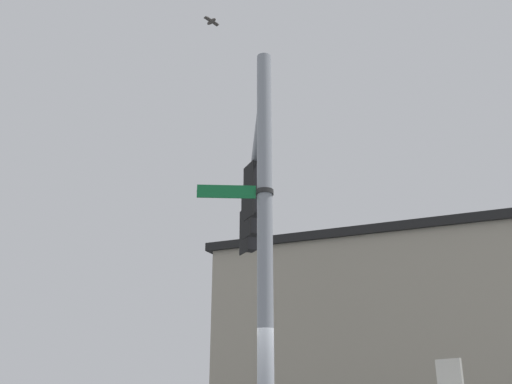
% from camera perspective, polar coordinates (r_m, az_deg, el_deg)
% --- Properties ---
extents(signal_pole, '(0.25, 0.25, 7.31)m').
position_cam_1_polar(signal_pole, '(8.82, 0.94, -6.39)').
color(signal_pole, gray).
rests_on(signal_pole, ground).
extents(mast_arm, '(6.64, 2.60, 0.20)m').
position_cam_1_polar(mast_arm, '(13.01, -0.22, 1.96)').
color(mast_arm, gray).
extents(traffic_light_nearest_pole, '(0.54, 0.49, 1.31)m').
position_cam_1_polar(traffic_light_nearest_pole, '(11.87, 0.10, 0.04)').
color(traffic_light_nearest_pole, black).
extents(traffic_light_mid_inner, '(0.54, 0.49, 1.31)m').
position_cam_1_polar(traffic_light_mid_inner, '(13.34, -0.28, -2.25)').
color(traffic_light_mid_inner, black).
extents(traffic_light_mid_outer, '(0.54, 0.49, 1.31)m').
position_cam_1_polar(traffic_light_mid_outer, '(14.83, -0.59, -4.09)').
color(traffic_light_mid_outer, black).
extents(street_name_sign, '(0.54, 1.20, 0.22)m').
position_cam_1_polar(street_name_sign, '(9.10, -1.05, 0.00)').
color(street_name_sign, '#147238').
extents(bird_flying, '(0.27, 0.35, 0.08)m').
position_cam_1_polar(bird_flying, '(11.63, -4.61, 17.11)').
color(bird_flying, '#4C4742').
extents(storefront_building, '(14.40, 14.17, 6.80)m').
position_cam_1_polar(storefront_building, '(21.56, 15.14, -14.48)').
color(storefront_building, '#A89E89').
rests_on(storefront_building, ground).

